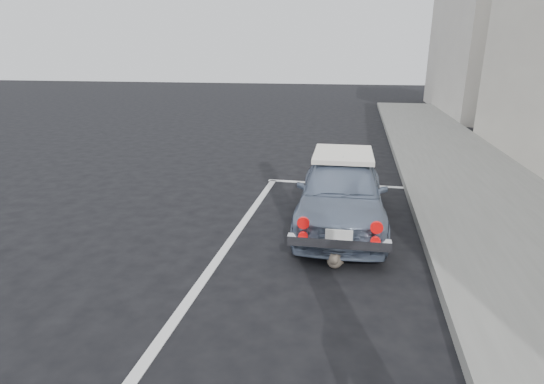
% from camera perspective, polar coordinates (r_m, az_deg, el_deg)
% --- Properties ---
extents(building_far, '(3.50, 10.00, 8.00)m').
position_cam_1_polar(building_far, '(22.82, 27.11, 19.62)').
color(building_far, beige).
rests_on(building_far, ground).
extents(pline_front, '(3.00, 0.12, 0.01)m').
position_cam_1_polar(pline_front, '(8.96, 9.00, 1.05)').
color(pline_front, silver).
rests_on(pline_front, ground).
extents(pline_side, '(0.12, 7.00, 0.01)m').
position_cam_1_polar(pline_side, '(5.94, -6.44, -7.75)').
color(pline_side, silver).
rests_on(pline_side, ground).
extents(retro_coupe, '(1.41, 3.33, 1.12)m').
position_cam_1_polar(retro_coupe, '(6.71, 9.31, 0.33)').
color(retro_coupe, slate).
rests_on(retro_coupe, ground).
extents(cat, '(0.23, 0.47, 0.25)m').
position_cam_1_polar(cat, '(5.47, 8.48, -8.90)').
color(cat, '#635A4C').
rests_on(cat, ground).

